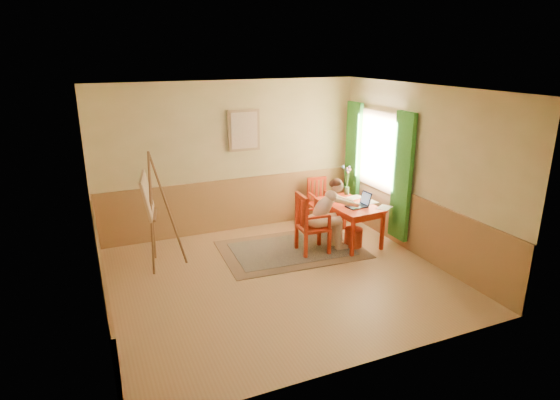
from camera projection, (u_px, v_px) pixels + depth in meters
name	position (u px, v px, depth m)	size (l,w,h in m)	color
room	(279.00, 190.00, 6.71)	(5.04, 4.54, 2.84)	tan
wainscot	(260.00, 230.00, 7.68)	(5.00, 4.50, 1.00)	olive
window	(377.00, 162.00, 8.60)	(0.12, 2.01, 2.20)	white
wall_portrait	(244.00, 130.00, 8.58)	(0.60, 0.05, 0.76)	tan
rug	(292.00, 249.00, 8.13)	(2.49, 1.73, 0.02)	#8C7251
table	(349.00, 209.00, 8.29)	(0.81, 1.25, 0.72)	red
chair_left	(310.00, 224.00, 7.88)	(0.51, 0.49, 1.04)	red
chair_back	(319.00, 201.00, 9.30)	(0.43, 0.45, 0.90)	red
figure	(327.00, 212.00, 7.94)	(0.94, 0.42, 1.26)	beige
laptop	(360.00, 204.00, 8.11)	(0.43, 0.28, 0.25)	#1E2338
papers	(360.00, 201.00, 8.38)	(0.94, 1.09, 0.00)	white
vase	(347.00, 181.00, 8.74)	(0.22, 0.27, 0.55)	#3F724C
wastebasket	(353.00, 238.00, 8.22)	(0.31, 0.31, 0.34)	#BD3E21
easel	(150.00, 200.00, 7.21)	(0.69, 0.84, 1.87)	brown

